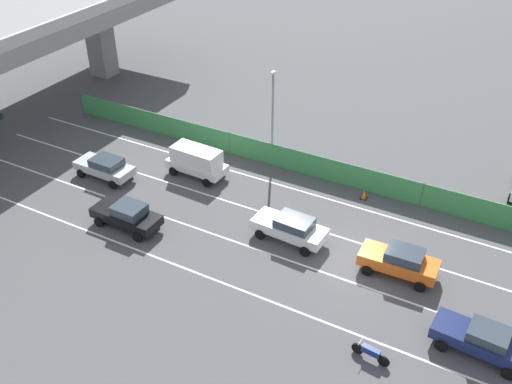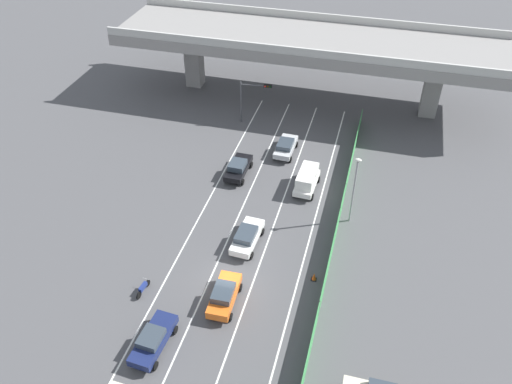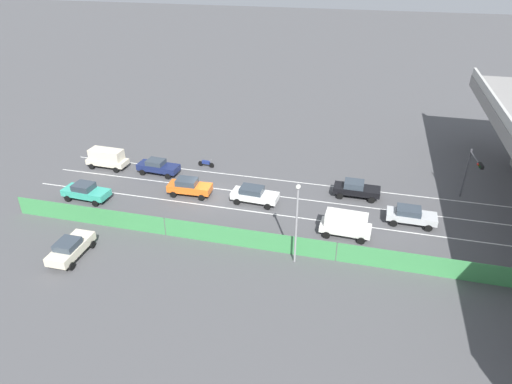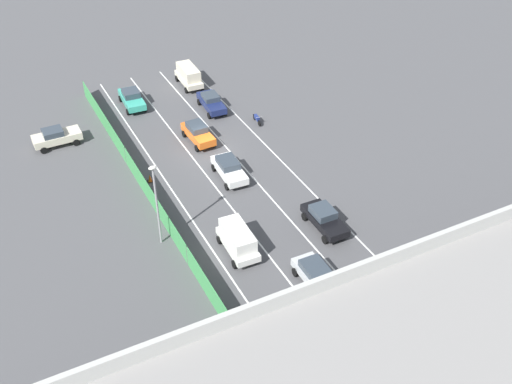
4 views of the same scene
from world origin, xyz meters
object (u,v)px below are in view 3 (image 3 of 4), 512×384
Objects in this scene: car_taxi_orange at (189,186)px; parked_sedan_cream at (70,248)px; car_sedan_black at (356,189)px; traffic_light at (472,169)px; car_van_white at (346,223)px; car_sedan_silver at (411,215)px; car_taxi_teal at (86,191)px; car_sedan_navy at (158,166)px; car_van_cream at (107,158)px; street_lamp at (297,217)px; traffic_cone at (208,231)px; motorcycle at (206,163)px; car_sedan_white at (254,194)px.

car_taxi_orange reaches higher than parked_sedan_cream.
car_sedan_black is 10.79m from traffic_light.
car_sedan_black is 7.17m from car_van_white.
car_taxi_teal is (3.36, -30.77, 0.03)m from car_sedan_silver.
car_sedan_navy is at bearing -125.23° from car_taxi_orange.
car_van_cream is at bearing -165.98° from car_taxi_teal.
car_sedan_navy is at bearing -124.15° from street_lamp.
motorcycle is at bearing -159.35° from traffic_cone.
car_taxi_teal is at bearing -101.70° from traffic_cone.
parked_sedan_cream is 36.33m from traffic_light.
car_sedan_white is at bearing -68.99° from car_sedan_black.
traffic_cone is (6.20, -17.04, -0.56)m from car_sedan_silver.
motorcycle is 27.36m from traffic_light.
car_sedan_silver is at bearing 82.15° from car_sedan_navy.
car_sedan_white is 1.05× the size of parked_sedan_cream.
street_lamp is at bearing 102.58° from parked_sedan_cream.
car_sedan_navy is 21.08m from street_lamp.
car_taxi_orange is at bearing 109.61° from car_taxi_teal.
car_van_white reaches higher than motorcycle.
car_sedan_white is 6.83m from traffic_cone.
car_sedan_black is 0.66× the size of street_lamp.
car_van_white is 6.63m from street_lamp.
car_taxi_teal reaches higher than car_sedan_silver.
car_taxi_orange is 6.24× the size of traffic_cone.
car_sedan_white is 0.67× the size of street_lamp.
motorcycle is at bearing -106.69° from car_sedan_silver.
car_taxi_teal reaches higher than car_sedan_black.
car_van_white is 11.89m from traffic_cone.
motorcycle is (-6.41, -7.28, -0.46)m from car_sedan_white.
car_van_cream reaches higher than car_taxi_orange.
car_taxi_orange is at bearing -89.12° from car_sedan_white.
traffic_light is 7.31× the size of traffic_cone.
car_sedan_white is (3.52, 17.95, -0.32)m from car_van_cream.
street_lamp is (8.19, 5.45, 3.29)m from car_sedan_white.
car_sedan_white is at bearing 158.63° from traffic_cone.
parked_sedan_cream is (15.62, 5.90, -0.31)m from car_van_cream.
street_lamp reaches higher than car_sedan_black.
car_taxi_teal is (6.99, -4.42, 0.03)m from car_sedan_navy.
traffic_light is (-8.54, 36.05, 2.77)m from car_taxi_teal.
car_van_cream reaches higher than car_sedan_black.
car_taxi_orange is 2.26× the size of motorcycle.
car_sedan_black is 0.97× the size of car_taxi_teal.
traffic_light reaches higher than car_sedan_white.
traffic_light is at bearing 103.33° from car_taxi_teal.
car_taxi_orange is 1.00× the size of car_van_white.
car_taxi_orange is at bearing -102.17° from car_van_white.
traffic_light is at bearing 118.25° from parked_sedan_cream.
car_taxi_teal is 1.07× the size of parked_sedan_cream.
car_sedan_silver is 0.64× the size of street_lamp.
traffic_light is at bearing 134.47° from car_sedan_silver.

